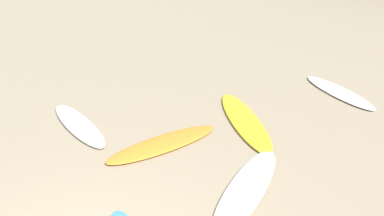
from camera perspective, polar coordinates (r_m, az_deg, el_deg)
name	(u,v)px	position (r m, az deg, el deg)	size (l,w,h in m)	color
surfboard_0	(339,92)	(10.14, 19.19, 2.05)	(0.54, 2.09, 0.08)	white
surfboard_2	(245,121)	(8.40, 7.11, -1.68)	(0.57, 2.57, 0.09)	yellow
surfboard_3	(247,188)	(6.55, 7.42, -10.62)	(0.56, 2.36, 0.09)	silver
surfboard_4	(163,144)	(7.59, -3.91, -4.81)	(0.57, 2.22, 0.08)	orange
surfboard_5	(79,125)	(8.47, -14.98, -2.18)	(0.49, 2.14, 0.08)	silver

